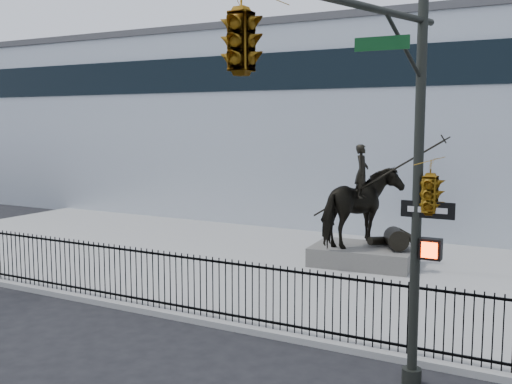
% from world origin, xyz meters
% --- Properties ---
extents(ground, '(120.00, 120.00, 0.00)m').
position_xyz_m(ground, '(0.00, 0.00, 0.00)').
color(ground, black).
rests_on(ground, ground).
extents(plaza, '(30.00, 12.00, 0.15)m').
position_xyz_m(plaza, '(0.00, 7.00, 0.07)').
color(plaza, '#9B9B98').
rests_on(plaza, ground).
extents(building, '(44.00, 14.00, 9.00)m').
position_xyz_m(building, '(0.00, 20.00, 4.50)').
color(building, silver).
rests_on(building, ground).
extents(picket_fence, '(22.10, 0.10, 1.50)m').
position_xyz_m(picket_fence, '(0.00, 1.25, 0.90)').
color(picket_fence, black).
rests_on(picket_fence, plaza).
extents(statue_plinth, '(3.42, 2.49, 0.61)m').
position_xyz_m(statue_plinth, '(3.41, 8.20, 0.45)').
color(statue_plinth, '#56534F').
rests_on(statue_plinth, plaza).
extents(equestrian_statue, '(4.16, 2.74, 3.53)m').
position_xyz_m(equestrian_statue, '(3.47, 8.20, 2.04)').
color(equestrian_statue, black).
rests_on(equestrian_statue, statue_plinth).
extents(traffic_signal_right, '(2.17, 6.86, 7.00)m').
position_xyz_m(traffic_signal_right, '(6.47, -2.00, 4.85)').
color(traffic_signal_right, black).
rests_on(traffic_signal_right, ground).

